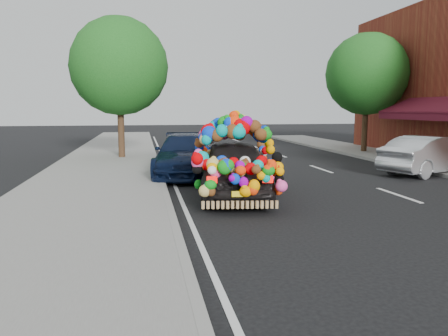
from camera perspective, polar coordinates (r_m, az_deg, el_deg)
The scene contains 9 objects.
ground at distance 10.75m, azimuth 5.29°, elevation -4.26°, with size 100.00×100.00×0.00m, color black.
sidewalk at distance 10.43m, azimuth -18.15°, elevation -4.65°, with size 4.00×60.00×0.12m, color gray.
kerb at distance 10.35m, azimuth -7.36°, elevation -4.39°, with size 0.15×60.00×0.13m, color gray.
lane_markings at distance 12.22m, azimuth 21.77°, elevation -3.29°, with size 6.00×50.00×0.01m, color silver, non-canonical shape.
tree_near_sidewalk at distance 19.71m, azimuth -13.54°, elevation 12.78°, with size 4.20×4.20×6.13m.
tree_far_b at distance 22.93m, azimuth 18.17°, elevation 11.55°, with size 4.00×4.00×5.90m.
plush_art_car at distance 11.08m, azimuth 1.35°, elevation 1.73°, with size 2.71×4.69×2.09m.
navy_sedan at distance 14.75m, azimuth -5.09°, elevation 1.73°, with size 1.93×4.74×1.38m, color black.
silver_hatchback at distance 16.47m, azimuth 25.35°, elevation 1.53°, with size 1.39×3.98×1.31m, color #BABDC2.
Camera 1 is at (-2.90, -10.10, 2.24)m, focal length 35.00 mm.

